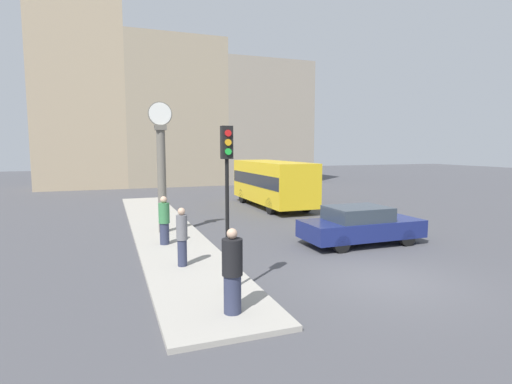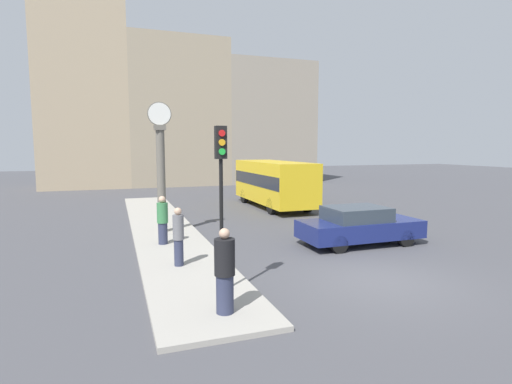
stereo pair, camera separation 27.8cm
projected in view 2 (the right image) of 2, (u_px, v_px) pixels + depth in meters
The scene contains 10 objects.
ground_plane at pixel (381, 280), 10.80m from camera, with size 120.00×120.00×0.00m, color #47474C.
sidewalk_corner at pixel (163, 228), 17.40m from camera, with size 2.60×21.51×0.12m, color #A39E93.
building_row at pixel (172, 103), 37.50m from camera, with size 25.45×5.00×19.55m.
sedan_car at pixel (359, 225), 14.72m from camera, with size 4.48×1.90×1.41m.
bus_distant at pixel (273, 181), 23.84m from camera, with size 2.42×7.65×2.74m.
traffic_light_near at pixel (221, 175), 9.30m from camera, with size 0.26×0.24×3.95m.
street_clock at pixel (161, 169), 16.14m from camera, with size 0.95×0.44×5.26m.
pedestrian_green_hoodie at pixel (163, 220), 14.26m from camera, with size 0.39×0.39×1.74m.
pedestrian_black_jacket at pixel (225, 271), 8.29m from camera, with size 0.43×0.43×1.81m.
pedestrian_grey_jacket at pixel (178, 236), 11.63m from camera, with size 0.32×0.32×1.72m.
Camera 2 is at (-6.69, -8.74, 3.57)m, focal length 28.00 mm.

